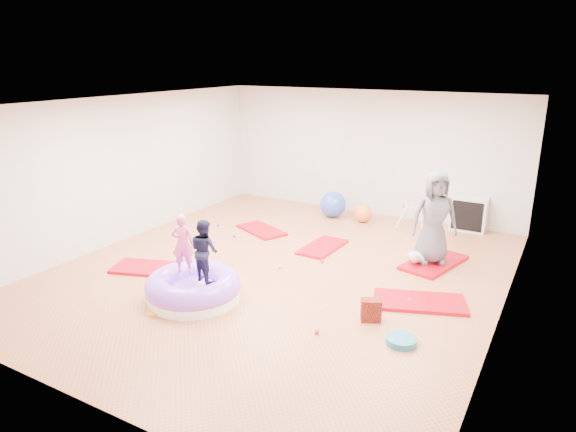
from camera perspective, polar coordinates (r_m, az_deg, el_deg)
The scene contains 19 objects.
room at distance 8.31m, azimuth -1.02°, elevation 2.76°, with size 7.01×8.01×2.81m.
gym_mat_front_left at distance 9.12m, azimuth -15.06°, elevation -5.61°, with size 1.26×0.63×0.05m, color #A10714.
gym_mat_mid_left at distance 10.73m, azimuth -2.98°, elevation -1.57°, with size 1.13×0.56×0.05m, color #A10714.
gym_mat_center_back at distance 9.80m, azimuth 3.85°, elevation -3.45°, with size 1.13×0.56×0.05m, color #A10714.
gym_mat_right at distance 7.90m, azimuth 14.41°, elevation -9.23°, with size 1.32×0.66×0.06m, color #A10714.
gym_mat_rear_right at distance 9.40m, azimuth 15.90°, elevation -4.99°, with size 1.34×0.67×0.06m, color #A10714.
inflatable_cushion at distance 7.87m, azimuth -10.47°, elevation -7.88°, with size 1.43×1.43×0.45m.
child_pink at distance 7.78m, azimuth -11.64°, elevation -2.68°, with size 0.34×0.22×0.92m, color #F25794.
child_navy at distance 7.46m, azimuth -9.29°, elevation -3.43°, with size 0.45×0.35×0.92m, color #151632.
adult_caregiver at distance 9.10m, azimuth 15.95°, elevation -0.16°, with size 0.79×0.51×1.61m, color #505158.
infant at distance 9.20m, azimuth 14.10°, elevation -4.45°, with size 0.35×0.35×0.21m.
ball_pit_balls at distance 9.01m, azimuth -0.70°, elevation -5.24°, with size 4.70×3.06×0.07m.
exercise_ball_blue at distance 11.66m, azimuth 5.01°, elevation 1.30°, with size 0.58×0.58×0.58m, color blue.
exercise_ball_orange at distance 11.39m, azimuth 8.34°, elevation 0.30°, with size 0.39×0.39×0.39m, color orange.
infant_play_gym at distance 11.12m, azimuth 13.81°, elevation 0.17°, with size 0.60×0.57×0.46m.
cube_shelf at distance 11.30m, azimuth 19.43°, elevation 0.20°, with size 0.71×0.35×0.71m.
balance_disc at distance 6.84m, azimuth 12.47°, elevation -13.35°, with size 0.40×0.40×0.09m, color #216F87.
backpack at distance 7.24m, azimuth 9.21°, elevation -10.29°, with size 0.27×0.17×0.32m, color #B22817.
yellow_toy at distance 7.63m, azimuth -14.73°, elevation -10.38°, with size 0.19×0.19×0.03m, color gold.
Camera 1 is at (4.09, -6.93, 3.47)m, focal length 32.00 mm.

